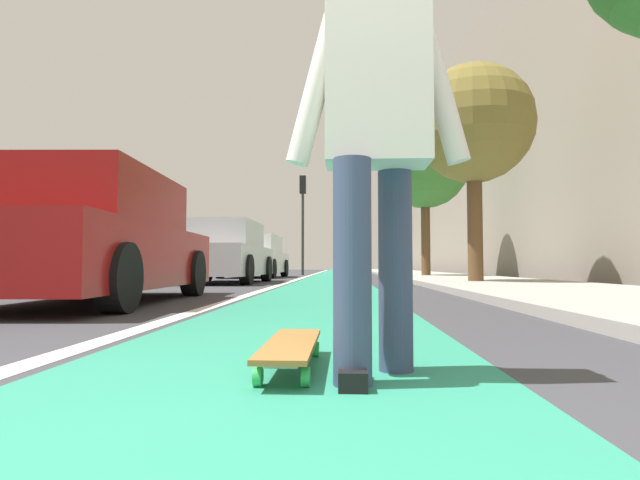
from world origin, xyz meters
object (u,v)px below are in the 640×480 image
skateboard (291,347)px  parked_car_near (90,241)px  parked_car_mid (224,253)px  street_tree_far (425,165)px  parked_car_far (254,257)px  street_tree_mid (473,125)px  skater_person (376,135)px  traffic_light (303,207)px

skateboard → parked_car_near: size_ratio=0.20×
parked_car_mid → street_tree_far: (4.92, -5.71, 3.11)m
skateboard → parked_car_near: 4.53m
skateboard → parked_car_mid: bearing=14.7°
parked_car_far → skateboard: bearing=-169.6°
street_tree_far → parked_car_far: bearing=83.5°
parked_car_near → street_tree_mid: bearing=-47.9°
skater_person → parked_car_mid: size_ratio=0.39×
parked_car_near → traffic_light: size_ratio=0.96×
parked_car_far → traffic_light: 5.44m
traffic_light → parked_car_mid: bearing=173.8°
parked_car_near → parked_car_mid: parked_car_mid is taller
street_tree_mid → parked_car_near: bearing=132.1°
parked_car_near → street_tree_far: 13.25m
parked_car_near → street_tree_far: bearing=-26.4°
skater_person → parked_car_mid: 10.79m
parked_car_near → parked_car_far: parked_car_far is taller
skater_person → parked_car_near: 4.83m
parked_car_far → traffic_light: size_ratio=0.95×
skateboard → street_tree_far: street_tree_far is taller
parked_car_near → parked_car_far: size_ratio=1.02×
skater_person → street_tree_far: bearing=-10.0°
skateboard → parked_car_near: bearing=36.8°
skateboard → traffic_light: bearing=4.3°
parked_car_mid → street_tree_mid: bearing=-104.2°
skateboard → skater_person: skater_person is taller
parked_car_far → traffic_light: (4.71, -1.36, 2.36)m
parked_car_near → parked_car_mid: (6.61, -0.01, 0.01)m
skateboard → traffic_light: (20.52, 1.55, 2.97)m
parked_car_far → street_tree_mid: bearing=-139.9°
parked_car_near → street_tree_far: size_ratio=0.80×
skateboard → street_tree_far: (15.13, -3.03, 3.74)m
skateboard → street_tree_mid: street_tree_mid is taller
skater_person → parked_car_far: skater_person is taller
parked_car_mid → street_tree_mid: street_tree_mid is taller
traffic_light → street_tree_mid: 12.63m
skater_person → street_tree_far: size_ratio=0.31×
skateboard → parked_car_far: bearing=10.4°
parked_car_near → street_tree_mid: street_tree_mid is taller
skater_person → parked_car_mid: (10.36, 3.02, -0.21)m
street_tree_mid → traffic_light: bearing=21.3°
skateboard → traffic_light: traffic_light is taller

